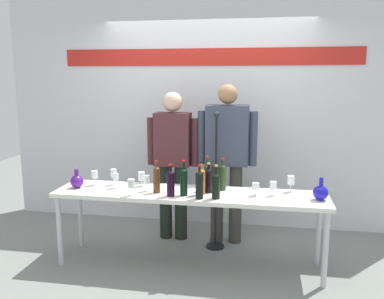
{
  "coord_description": "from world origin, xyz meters",
  "views": [
    {
      "loc": [
        0.68,
        -3.68,
        1.84
      ],
      "look_at": [
        0.0,
        0.15,
        1.13
      ],
      "focal_mm": 37.74,
      "sensor_mm": 36.0,
      "label": 1
    }
  ],
  "objects_px": {
    "display_table": "(189,198)",
    "wine_glass_left_4": "(142,176)",
    "presenter_right": "(227,153)",
    "wine_glass_left_2": "(116,177)",
    "decanter_blue_right": "(321,192)",
    "wine_glass_right_2": "(256,186)",
    "wine_glass_right_1": "(273,186)",
    "microphone_stand": "(216,204)",
    "wine_bottle_5": "(199,184)",
    "wine_bottle_7": "(216,185)",
    "wine_bottle_0": "(222,176)",
    "wine_glass_left_0": "(94,175)",
    "wine_bottle_3": "(171,182)",
    "wine_glass_right_0": "(291,180)",
    "wine_bottle_8": "(157,179)",
    "wine_bottle_4": "(184,181)",
    "decanter_blue_left": "(77,181)",
    "wine_bottle_6": "(201,180)",
    "presenter_left": "(173,157)",
    "wine_glass_left_3": "(114,173)",
    "wine_bottle_2": "(209,179)",
    "wine_glass_left_1": "(131,184)",
    "wine_glass_left_5": "(147,180)",
    "wine_bottle_1": "(207,176)"
  },
  "relations": [
    {
      "from": "presenter_left",
      "to": "wine_glass_right_2",
      "type": "relative_size",
      "value": 13.49
    },
    {
      "from": "wine_bottle_8",
      "to": "wine_glass_left_3",
      "type": "height_order",
      "value": "wine_bottle_8"
    },
    {
      "from": "wine_bottle_3",
      "to": "wine_glass_left_5",
      "type": "bearing_deg",
      "value": 155.99
    },
    {
      "from": "decanter_blue_left",
      "to": "wine_glass_right_2",
      "type": "bearing_deg",
      "value": 1.27
    },
    {
      "from": "display_table",
      "to": "wine_glass_left_2",
      "type": "height_order",
      "value": "wine_glass_left_2"
    },
    {
      "from": "wine_bottle_2",
      "to": "wine_bottle_3",
      "type": "distance_m",
      "value": 0.38
    },
    {
      "from": "decanter_blue_left",
      "to": "wine_glass_left_4",
      "type": "height_order",
      "value": "decanter_blue_left"
    },
    {
      "from": "display_table",
      "to": "decanter_blue_right",
      "type": "xyz_separation_m",
      "value": [
        1.21,
        -0.04,
        0.13
      ]
    },
    {
      "from": "wine_bottle_3",
      "to": "wine_glass_left_2",
      "type": "height_order",
      "value": "wine_bottle_3"
    },
    {
      "from": "wine_glass_left_4",
      "to": "wine_glass_left_2",
      "type": "bearing_deg",
      "value": -155.6
    },
    {
      "from": "wine_bottle_3",
      "to": "wine_glass_left_1",
      "type": "height_order",
      "value": "wine_bottle_3"
    },
    {
      "from": "microphone_stand",
      "to": "wine_glass_right_0",
      "type": "bearing_deg",
      "value": -19.24
    },
    {
      "from": "microphone_stand",
      "to": "decanter_blue_right",
      "type": "bearing_deg",
      "value": -25.85
    },
    {
      "from": "wine_bottle_2",
      "to": "wine_bottle_7",
      "type": "distance_m",
      "value": 0.21
    },
    {
      "from": "wine_bottle_0",
      "to": "wine_glass_right_1",
      "type": "xyz_separation_m",
      "value": [
        0.49,
        -0.11,
        -0.05
      ]
    },
    {
      "from": "wine_bottle_5",
      "to": "wine_bottle_7",
      "type": "bearing_deg",
      "value": 10.18
    },
    {
      "from": "wine_glass_right_0",
      "to": "microphone_stand",
      "type": "relative_size",
      "value": 0.11
    },
    {
      "from": "wine_glass_left_5",
      "to": "wine_glass_left_1",
      "type": "bearing_deg",
      "value": -120.68
    },
    {
      "from": "wine_bottle_1",
      "to": "wine_glass_left_2",
      "type": "height_order",
      "value": "wine_bottle_1"
    },
    {
      "from": "wine_bottle_8",
      "to": "wine_glass_left_1",
      "type": "distance_m",
      "value": 0.25
    },
    {
      "from": "wine_glass_left_0",
      "to": "microphone_stand",
      "type": "bearing_deg",
      "value": 16.62
    },
    {
      "from": "wine_bottle_0",
      "to": "wine_bottle_6",
      "type": "xyz_separation_m",
      "value": [
        -0.18,
        -0.18,
        -0.0
      ]
    },
    {
      "from": "wine_glass_left_1",
      "to": "wine_glass_left_2",
      "type": "distance_m",
      "value": 0.32
    },
    {
      "from": "wine_glass_left_0",
      "to": "microphone_stand",
      "type": "relative_size",
      "value": 0.1
    },
    {
      "from": "wine_bottle_2",
      "to": "wine_glass_left_2",
      "type": "xyz_separation_m",
      "value": [
        -0.93,
        -0.01,
        -0.02
      ]
    },
    {
      "from": "decanter_blue_right",
      "to": "wine_glass_right_2",
      "type": "height_order",
      "value": "decanter_blue_right"
    },
    {
      "from": "wine_glass_right_1",
      "to": "microphone_stand",
      "type": "bearing_deg",
      "value": 144.31
    },
    {
      "from": "decanter_blue_left",
      "to": "presenter_right",
      "type": "xyz_separation_m",
      "value": [
        1.44,
        0.67,
        0.21
      ]
    },
    {
      "from": "wine_bottle_7",
      "to": "wine_bottle_8",
      "type": "bearing_deg",
      "value": 170.68
    },
    {
      "from": "wine_glass_left_5",
      "to": "wine_glass_right_1",
      "type": "bearing_deg",
      "value": 2.8
    },
    {
      "from": "wine_bottle_5",
      "to": "wine_bottle_7",
      "type": "distance_m",
      "value": 0.15
    },
    {
      "from": "decanter_blue_left",
      "to": "wine_bottle_5",
      "type": "distance_m",
      "value": 1.27
    },
    {
      "from": "wine_glass_left_5",
      "to": "wine_bottle_1",
      "type": "bearing_deg",
      "value": 14.77
    },
    {
      "from": "microphone_stand",
      "to": "decanter_blue_left",
      "type": "bearing_deg",
      "value": -160.09
    },
    {
      "from": "wine_glass_left_1",
      "to": "wine_glass_left_2",
      "type": "xyz_separation_m",
      "value": [
        -0.23,
        0.22,
        -0.01
      ]
    },
    {
      "from": "display_table",
      "to": "wine_bottle_4",
      "type": "distance_m",
      "value": 0.23
    },
    {
      "from": "display_table",
      "to": "wine_glass_left_4",
      "type": "xyz_separation_m",
      "value": [
        -0.51,
        0.13,
        0.16
      ]
    },
    {
      "from": "wine_bottle_6",
      "to": "microphone_stand",
      "type": "bearing_deg",
      "value": 80.33
    },
    {
      "from": "wine_glass_left_0",
      "to": "wine_bottle_3",
      "type": "bearing_deg",
      "value": -15.54
    },
    {
      "from": "wine_bottle_7",
      "to": "wine_glass_left_0",
      "type": "bearing_deg",
      "value": 169.17
    },
    {
      "from": "decanter_blue_right",
      "to": "wine_bottle_7",
      "type": "xyz_separation_m",
      "value": [
        -0.93,
        -0.12,
        0.06
      ]
    },
    {
      "from": "decanter_blue_right",
      "to": "wine_bottle_6",
      "type": "relative_size",
      "value": 0.65
    },
    {
      "from": "wine_bottle_3",
      "to": "wine_bottle_8",
      "type": "bearing_deg",
      "value": 150.72
    },
    {
      "from": "wine_bottle_7",
      "to": "wine_glass_left_2",
      "type": "xyz_separation_m",
      "value": [
        -1.02,
        0.18,
        -0.02
      ]
    },
    {
      "from": "presenter_right",
      "to": "wine_glass_left_2",
      "type": "distance_m",
      "value": 1.22
    },
    {
      "from": "presenter_left",
      "to": "wine_bottle_8",
      "type": "relative_size",
      "value": 5.29
    },
    {
      "from": "wine_bottle_0",
      "to": "wine_bottle_7",
      "type": "xyz_separation_m",
      "value": [
        -0.03,
        -0.29,
        -0.01
      ]
    },
    {
      "from": "presenter_left",
      "to": "wine_glass_left_1",
      "type": "distance_m",
      "value": 0.86
    },
    {
      "from": "display_table",
      "to": "presenter_right",
      "type": "distance_m",
      "value": 0.78
    },
    {
      "from": "decanter_blue_right",
      "to": "microphone_stand",
      "type": "xyz_separation_m",
      "value": [
        -1.0,
        0.49,
        -0.32
      ]
    }
  ]
}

